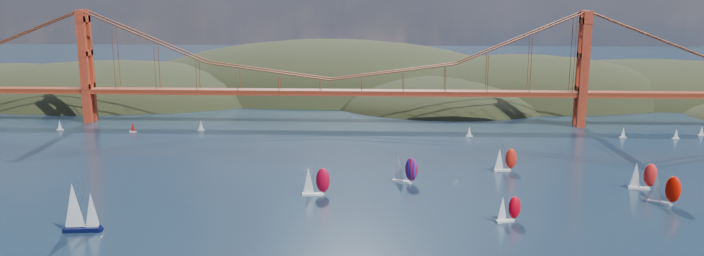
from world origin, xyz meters
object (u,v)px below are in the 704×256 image
at_px(racer_0, 315,181).
at_px(racer_rwb, 405,169).
at_px(sloop_navy, 79,208).
at_px(racer_4, 643,175).
at_px(racer_3, 505,159).
at_px(racer_1, 508,208).
at_px(racer_2, 664,189).

relative_size(racer_0, racer_rwb, 0.98).
distance_m(sloop_navy, racer_4, 177.85).
distance_m(sloop_navy, racer_3, 145.88).
height_order(racer_1, racer_2, racer_2).
bearing_deg(racer_rwb, racer_0, -126.35).
bearing_deg(racer_4, racer_0, -164.24).
distance_m(racer_1, racer_4, 61.25).
distance_m(racer_3, racer_4, 46.95).
relative_size(racer_3, racer_rwb, 0.91).
bearing_deg(racer_4, racer_1, -136.33).
height_order(sloop_navy, racer_0, sloop_navy).
distance_m(racer_0, racer_4, 109.62).
bearing_deg(racer_0, racer_rwb, 24.46).
relative_size(racer_2, racer_rwb, 1.02).
bearing_deg(racer_2, sloop_navy, -138.01).
xyz_separation_m(racer_0, racer_2, (109.71, -4.27, 0.19)).
xyz_separation_m(racer_1, racer_4, (50.74, 34.29, 0.78)).
bearing_deg(sloop_navy, racer_0, 23.28).
xyz_separation_m(racer_1, racer_3, (8.45, 54.69, 0.53)).
distance_m(racer_2, racer_3, 56.36).
height_order(racer_0, racer_3, racer_0).
height_order(sloop_navy, racer_rwb, sloop_navy).
distance_m(sloop_navy, racer_0, 71.94).
height_order(racer_0, racer_1, racer_0).
xyz_separation_m(sloop_navy, racer_4, (171.38, 47.52, -2.04)).
xyz_separation_m(racer_2, racer_4, (-0.72, 16.02, -0.27)).
relative_size(sloop_navy, racer_3, 1.61).
relative_size(racer_0, racer_2, 0.96).
bearing_deg(racer_1, racer_2, 1.84).
distance_m(racer_2, racer_4, 16.04).
xyz_separation_m(racer_4, racer_rwb, (-79.50, 3.85, 0.18)).
bearing_deg(racer_2, racer_1, -128.83).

